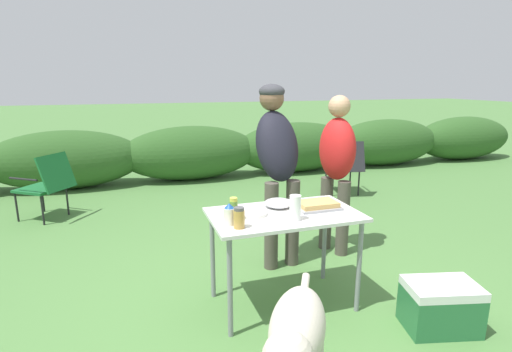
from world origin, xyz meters
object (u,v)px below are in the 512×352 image
cooler_box (440,306)px  dog (296,341)px  paper_cup_stack (295,208)px  camp_chair_near_hedge (345,164)px  relish_jar (234,210)px  standing_person_with_beanie (277,155)px  mayo_bottle (229,215)px  standing_person_in_dark_puffer (337,162)px  plate_stack (252,213)px  folding_table (284,223)px  food_tray (317,205)px  mixing_bowl (278,203)px  spice_jar (239,218)px  camp_chair_green_behind_table (47,183)px

cooler_box → dog: bearing=34.8°
paper_cup_stack → dog: 1.10m
camp_chair_near_hedge → relish_jar: bearing=-120.0°
dog → camp_chair_near_hedge: size_ratio=1.01×
dog → camp_chair_near_hedge: 4.45m
standing_person_with_beanie → paper_cup_stack: bearing=-107.8°
relish_jar → mayo_bottle: (-0.05, -0.07, -0.01)m
cooler_box → standing_person_in_dark_puffer: bearing=-73.5°
plate_stack → folding_table: bearing=-8.9°
folding_table → standing_person_with_beanie: bearing=72.8°
food_tray → mixing_bowl: (-0.27, 0.13, 0.00)m
spice_jar → camp_chair_green_behind_table: size_ratio=0.17×
mixing_bowl → cooler_box: bearing=-41.4°
paper_cup_stack → standing_person_with_beanie: (0.21, 0.89, 0.20)m
paper_cup_stack → relish_jar: 0.43m
dog → paper_cup_stack: bearing=-82.7°
camp_chair_green_behind_table → camp_chair_near_hedge: bearing=-56.1°
camp_chair_green_behind_table → cooler_box: 4.49m
food_tray → cooler_box: (0.63, -0.66, -0.60)m
spice_jar → standing_person_in_dark_puffer: size_ratio=0.09×
mayo_bottle → camp_chair_near_hedge: mayo_bottle is taller
mixing_bowl → standing_person_with_beanie: standing_person_with_beanie is taller
folding_table → cooler_box: (0.92, -0.64, -0.49)m
food_tray → cooler_box: food_tray is taller
standing_person_in_dark_puffer → dog: bearing=-55.7°
camp_chair_near_hedge → cooler_box: 3.43m
spice_jar → food_tray: bearing=17.4°
folding_table → mayo_bottle: size_ratio=7.25×
paper_cup_stack → standing_person_in_dark_puffer: size_ratio=0.11×
camp_chair_green_behind_table → folding_table: bearing=-107.3°
plate_stack → dog: (-0.17, -1.18, -0.22)m
camp_chair_green_behind_table → cooler_box: camp_chair_green_behind_table is taller
mixing_bowl → paper_cup_stack: bearing=-89.9°
mayo_bottle → camp_chair_green_behind_table: size_ratio=0.18×
food_tray → spice_jar: spice_jar is taller
dog → food_tray: bearing=-90.0°
spice_jar → cooler_box: bearing=-18.9°
spice_jar → standing_person_with_beanie: size_ratio=0.09×
paper_cup_stack → cooler_box: size_ratio=0.33×
dog → camp_chair_green_behind_table: (-1.63, 3.88, -0.07)m
mixing_bowl → camp_chair_near_hedge: camp_chair_near_hedge is taller
camp_chair_near_hedge → standing_person_in_dark_puffer: bearing=-110.2°
food_tray → camp_chair_green_behind_table: camp_chair_green_behind_table is taller
folding_table → standing_person_in_dark_puffer: bearing=41.6°
mayo_bottle → camp_chair_green_behind_table: mayo_bottle is taller
folding_table → dog: 1.22m
relish_jar → mayo_bottle: 0.08m
mayo_bottle → standing_person_in_dark_puffer: (1.30, 0.87, 0.12)m
relish_jar → standing_person_with_beanie: (0.62, 0.78, 0.21)m
folding_table → plate_stack: plate_stack is taller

